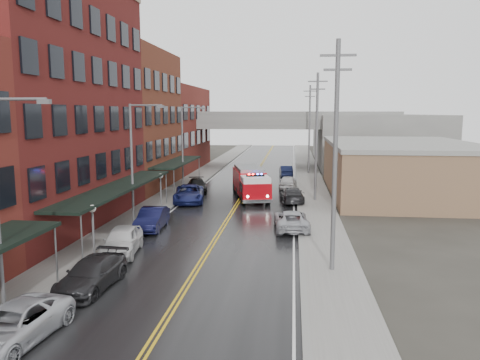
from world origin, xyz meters
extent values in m
cube|color=black|center=(0.00, 30.00, 0.01)|extent=(11.00, 160.00, 0.02)
cube|color=slate|center=(-7.30, 30.00, 0.07)|extent=(3.00, 160.00, 0.15)
cube|color=slate|center=(7.30, 30.00, 0.07)|extent=(3.00, 160.00, 0.15)
cube|color=gray|center=(-5.65, 30.00, 0.07)|extent=(0.30, 160.00, 0.15)
cube|color=gray|center=(5.65, 30.00, 0.07)|extent=(0.30, 160.00, 0.15)
cube|color=#5D1A18|center=(-13.30, 23.00, 9.00)|extent=(9.00, 20.00, 18.00)
cube|color=brown|center=(-13.30, 40.50, 7.50)|extent=(9.00, 15.00, 15.00)
cube|color=maroon|center=(-13.30, 58.00, 6.00)|extent=(9.00, 20.00, 12.00)
cube|color=brown|center=(16.00, 40.00, 2.50)|extent=(14.00, 22.00, 5.00)
cube|color=slate|center=(18.00, 70.00, 4.00)|extent=(18.00, 30.00, 8.00)
cylinder|color=slate|center=(-6.35, 11.60, 1.50)|extent=(0.10, 0.10, 3.00)
cube|color=black|center=(-7.50, 23.00, 3.00)|extent=(2.60, 18.00, 0.18)
cylinder|color=slate|center=(-6.35, 14.40, 1.50)|extent=(0.10, 0.10, 3.00)
cylinder|color=slate|center=(-6.35, 31.60, 1.50)|extent=(0.10, 0.10, 3.00)
cube|color=black|center=(-7.50, 40.50, 3.00)|extent=(2.60, 13.00, 0.18)
cylinder|color=slate|center=(-6.35, 34.40, 1.50)|extent=(0.10, 0.10, 3.00)
cylinder|color=slate|center=(-6.35, 46.60, 1.50)|extent=(0.10, 0.10, 3.00)
cylinder|color=#59595B|center=(-6.40, 16.00, 1.40)|extent=(0.14, 0.14, 2.80)
sphere|color=silver|center=(-6.40, 16.00, 2.90)|extent=(0.44, 0.44, 0.44)
cylinder|color=#59595B|center=(-6.40, 30.00, 1.40)|extent=(0.14, 0.14, 2.80)
sphere|color=silver|center=(-6.40, 30.00, 2.90)|extent=(0.44, 0.44, 0.44)
cylinder|color=#59595B|center=(-5.60, 8.00, 8.90)|extent=(2.40, 0.12, 0.12)
cube|color=#59595B|center=(-4.50, 8.00, 8.80)|extent=(0.50, 0.22, 0.18)
cylinder|color=#59595B|center=(-6.80, 24.00, 4.50)|extent=(0.18, 0.18, 9.00)
cylinder|color=#59595B|center=(-5.60, 24.00, 8.90)|extent=(2.40, 0.12, 0.12)
cube|color=#59595B|center=(-4.50, 24.00, 8.80)|extent=(0.50, 0.22, 0.18)
cylinder|color=#59595B|center=(-6.80, 40.00, 4.50)|extent=(0.18, 0.18, 9.00)
cylinder|color=#59595B|center=(-5.60, 40.00, 8.90)|extent=(2.40, 0.12, 0.12)
cube|color=#59595B|center=(-4.50, 40.00, 8.80)|extent=(0.50, 0.22, 0.18)
cylinder|color=#59595B|center=(7.20, 15.00, 6.00)|extent=(0.24, 0.24, 12.00)
cube|color=#59595B|center=(7.20, 15.00, 11.20)|extent=(1.80, 0.12, 0.12)
cube|color=#59595B|center=(7.20, 15.00, 10.50)|extent=(1.40, 0.12, 0.12)
cylinder|color=#59595B|center=(7.20, 35.00, 6.00)|extent=(0.24, 0.24, 12.00)
cube|color=#59595B|center=(7.20, 35.00, 11.20)|extent=(1.80, 0.12, 0.12)
cube|color=#59595B|center=(7.20, 35.00, 10.50)|extent=(1.40, 0.12, 0.12)
cylinder|color=#59595B|center=(7.20, 55.00, 6.00)|extent=(0.24, 0.24, 12.00)
cube|color=#59595B|center=(7.20, 55.00, 11.20)|extent=(1.80, 0.12, 0.12)
cube|color=#59595B|center=(7.20, 55.00, 10.50)|extent=(1.40, 0.12, 0.12)
cube|color=slate|center=(0.00, 62.00, 6.75)|extent=(40.00, 10.00, 1.50)
cube|color=slate|center=(-11.00, 62.00, 3.00)|extent=(1.60, 8.00, 6.00)
cube|color=slate|center=(11.00, 62.00, 3.00)|extent=(1.60, 8.00, 6.00)
cube|color=#A0070F|center=(0.70, 36.76, 1.62)|extent=(3.90, 6.19, 2.19)
cube|color=#A0070F|center=(1.67, 32.81, 1.30)|extent=(3.18, 3.25, 1.56)
cube|color=silver|center=(1.67, 32.81, 2.35)|extent=(3.00, 3.02, 0.52)
cube|color=black|center=(1.62, 33.01, 1.62)|extent=(2.95, 2.25, 0.83)
cube|color=slate|center=(0.70, 36.76, 2.87)|extent=(3.54, 5.73, 0.31)
cube|color=black|center=(1.67, 32.81, 2.69)|extent=(1.69, 0.68, 0.15)
sphere|color=#FF0C0C|center=(1.11, 32.67, 2.78)|extent=(0.21, 0.21, 0.21)
sphere|color=#1933FF|center=(2.22, 32.94, 2.78)|extent=(0.21, 0.21, 0.21)
cylinder|color=black|center=(0.58, 32.43, 0.52)|extent=(1.10, 0.60, 1.04)
cylinder|color=black|center=(2.81, 32.98, 0.52)|extent=(1.10, 0.60, 1.04)
cylinder|color=black|center=(-0.29, 35.98, 0.52)|extent=(1.10, 0.60, 1.04)
cylinder|color=black|center=(1.94, 36.52, 0.52)|extent=(1.10, 0.60, 1.04)
cylinder|color=black|center=(-0.91, 38.51, 0.52)|extent=(1.10, 0.60, 1.04)
cylinder|color=black|center=(1.32, 39.06, 0.52)|extent=(1.10, 0.60, 1.04)
imported|color=#B1B3B9|center=(-5.00, 5.80, 0.71)|extent=(2.85, 5.29, 1.41)
imported|color=black|center=(-4.44, 11.30, 0.72)|extent=(2.32, 5.08, 1.44)
imported|color=silver|center=(-5.00, 16.80, 0.82)|extent=(2.56, 5.02, 1.64)
imported|color=black|center=(-5.00, 22.80, 0.78)|extent=(1.89, 4.80, 1.56)
imported|color=navy|center=(-4.62, 33.20, 0.81)|extent=(3.59, 6.17, 1.61)
imported|color=black|center=(-5.00, 38.77, 0.70)|extent=(3.04, 5.13, 1.39)
imported|color=#A5A7AD|center=(5.00, 23.80, 0.71)|extent=(2.74, 5.25, 1.41)
imported|color=#242426|center=(5.00, 34.20, 0.73)|extent=(2.52, 5.19, 1.45)
imported|color=#B8B8B8|center=(4.55, 41.80, 0.76)|extent=(2.05, 4.54, 1.51)
imported|color=black|center=(4.15, 52.20, 0.72)|extent=(1.96, 4.51, 1.44)
camera|label=1|loc=(5.05, -9.25, 8.40)|focal=35.00mm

